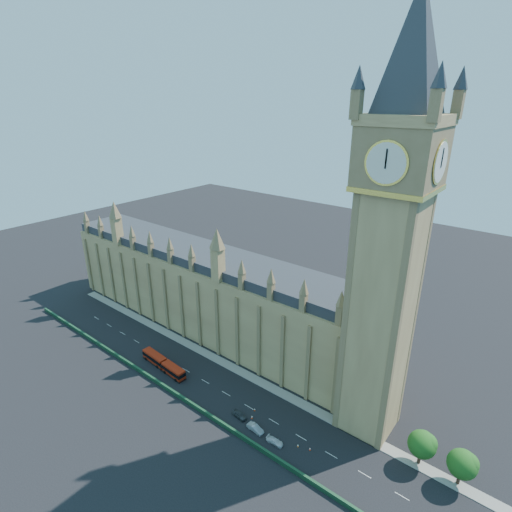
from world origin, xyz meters
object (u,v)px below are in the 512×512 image
Objects in this scene: car_silver at (255,428)px; car_white at (275,441)px; red_bus at (163,364)px; car_grey at (240,415)px.

car_silver is 5.89m from car_white.
red_bus is 4.36× the size of car_grey.
car_silver reaches higher than car_grey.
red_bus is 4.29× the size of car_white.
car_grey is 11.75m from car_white.
car_grey is at bearing 2.27° from red_bus.
red_bus is 42.04m from car_white.
red_bus reaches higher than car_grey.
car_grey is at bearing 84.90° from car_silver.
car_grey reaches higher than car_white.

